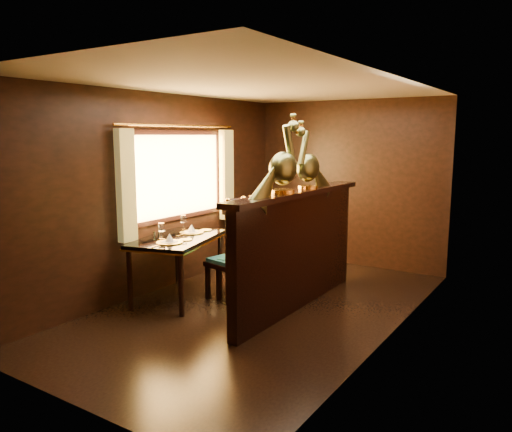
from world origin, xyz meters
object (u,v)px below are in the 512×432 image
object	(u,v)px
chair_left	(249,246)
peacock_left	(283,154)
dining_table	(177,243)
chair_right	(236,246)
peacock_right	(308,155)

from	to	relation	value
chair_left	peacock_left	distance (m)	1.28
dining_table	peacock_left	distance (m)	1.77
chair_left	chair_right	bearing A→B (deg)	-152.14
chair_left	chair_right	xyz separation A→B (m)	(-0.14, -0.06, -0.01)
chair_right	peacock_left	bearing A→B (deg)	-1.56
peacock_left	peacock_right	distance (m)	0.58
chair_right	peacock_right	xyz separation A→B (m)	(0.74, 0.41, 1.09)
dining_table	peacock_right	world-z (taller)	peacock_right
chair_left	peacock_right	xyz separation A→B (m)	(0.60, 0.34, 1.07)
dining_table	chair_left	world-z (taller)	chair_left
peacock_right	dining_table	bearing A→B (deg)	-152.35
chair_left	chair_right	size ratio (longest dim) A/B	1.02
peacock_left	chair_right	bearing A→B (deg)	167.22
dining_table	chair_left	distance (m)	0.87
chair_right	peacock_left	world-z (taller)	peacock_left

